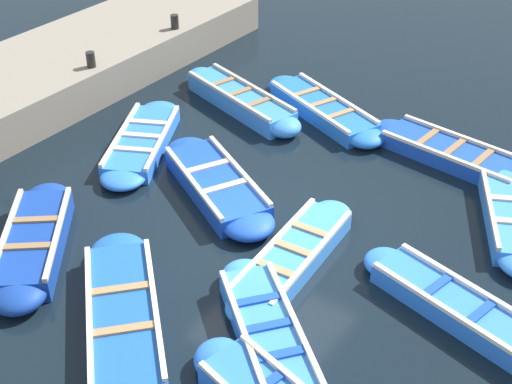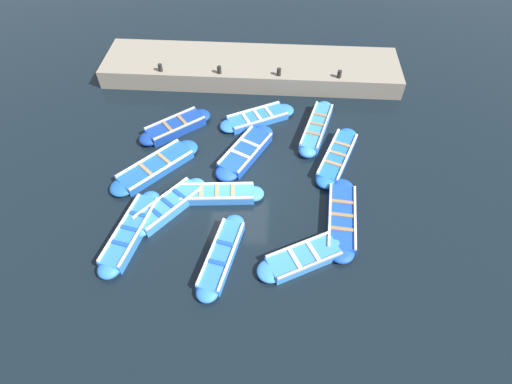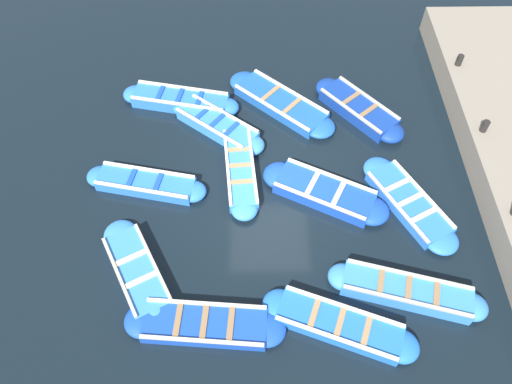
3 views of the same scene
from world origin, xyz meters
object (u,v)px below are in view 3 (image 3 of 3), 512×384
object	(u,v)px
boat_mid_row	(217,125)
boat_inner_gap	(281,103)
boat_centre	(406,292)
boat_drifting	(137,272)
boat_near_quay	(205,325)
boat_end_of_row	(409,203)
boat_alongside	(146,184)
boat_tucked	(325,193)
boat_broadside	(240,169)
bollard_south	(460,60)
boat_stern_in	(180,101)
boat_outer_left	(339,325)
bollard_mid_south	(485,126)
boat_outer_right	(359,109)

from	to	relation	value
boat_mid_row	boat_inner_gap	bearing A→B (deg)	25.43
boat_centre	boat_drifting	xyz separation A→B (m)	(-6.55, 0.64, -0.05)
boat_near_quay	boat_inner_gap	distance (m)	7.49
boat_inner_gap	boat_end_of_row	bearing A→B (deg)	-49.31
boat_alongside	boat_drifting	distance (m)	2.71
boat_inner_gap	boat_tucked	distance (m)	3.66
boat_near_quay	boat_broadside	distance (m)	4.64
boat_drifting	bollard_south	xyz separation A→B (m)	(9.40, 6.72, 0.91)
bollard_south	boat_stern_in	bearing A→B (deg)	-175.04
boat_outer_left	bollard_mid_south	distance (m)	7.08
boat_centre	boat_drifting	world-z (taller)	boat_centre
boat_outer_right	boat_alongside	bearing A→B (deg)	-156.25
boat_tucked	bollard_mid_south	size ratio (longest dim) A/B	10.53
boat_outer_left	bollard_mid_south	xyz separation A→B (m)	(4.56, 5.34, 0.90)
boat_outer_right	bollard_south	world-z (taller)	bollard_south
boat_alongside	boat_tucked	world-z (taller)	boat_tucked
boat_outer_left	boat_stern_in	world-z (taller)	boat_stern_in
boat_centre	bollard_mid_south	distance (m)	5.44
boat_end_of_row	boat_mid_row	size ratio (longest dim) A/B	1.13
boat_end_of_row	boat_centre	xyz separation A→B (m)	(-0.57, -2.61, 0.06)
boat_end_of_row	boat_drifting	bearing A→B (deg)	-164.57
boat_outer_right	boat_centre	xyz separation A→B (m)	(0.33, -6.13, 0.00)
boat_end_of_row	boat_broadside	world-z (taller)	boat_broadside
boat_outer_left	boat_broadside	world-z (taller)	boat_outer_left
boat_end_of_row	bollard_mid_south	xyz separation A→B (m)	(2.28, 1.95, 0.92)
boat_stern_in	bollard_south	xyz separation A→B (m)	(8.77, 0.76, 0.88)
boat_near_quay	boat_inner_gap	bearing A→B (deg)	73.95
boat_mid_row	boat_drifting	bearing A→B (deg)	-110.57
boat_tucked	boat_drifting	world-z (taller)	boat_tucked
boat_alongside	boat_centre	world-z (taller)	boat_centre
boat_stern_in	boat_tucked	distance (m)	5.57
boat_alongside	boat_drifting	world-z (taller)	boat_alongside
boat_alongside	bollard_mid_south	world-z (taller)	bollard_mid_south
boat_tucked	boat_drifting	xyz separation A→B (m)	(-4.86, -2.32, -0.03)
boat_centre	bollard_south	bearing A→B (deg)	68.79
bollard_south	boat_outer_left	bearing A→B (deg)	-119.23
boat_near_quay	bollard_south	size ratio (longest dim) A/B	10.98
bollard_south	boat_end_of_row	bearing A→B (deg)	-115.66
boat_tucked	boat_centre	bearing A→B (deg)	-60.32
boat_inner_gap	boat_mid_row	world-z (taller)	boat_mid_row
boat_near_quay	boat_centre	world-z (taller)	boat_centre
bollard_mid_south	boat_outer_left	bearing A→B (deg)	-130.47
boat_alongside	boat_centre	bearing A→B (deg)	-26.77
boat_alongside	boat_inner_gap	size ratio (longest dim) A/B	0.97
boat_end_of_row	boat_near_quay	distance (m)	6.34
boat_stern_in	boat_centre	size ratio (longest dim) A/B	0.99
boat_stern_in	boat_broadside	size ratio (longest dim) A/B	1.08
boat_stern_in	boat_near_quay	xyz separation A→B (m)	(1.10, -7.33, -0.04)
boat_alongside	boat_stern_in	distance (m)	3.32
boat_broadside	boat_centre	distance (m)	5.55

